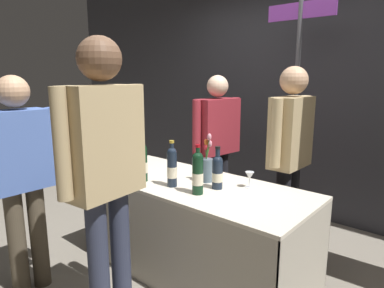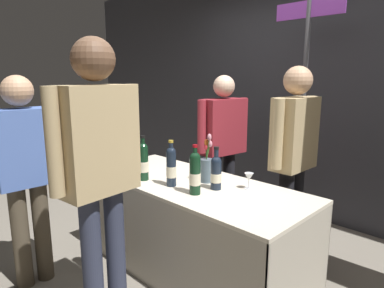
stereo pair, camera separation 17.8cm
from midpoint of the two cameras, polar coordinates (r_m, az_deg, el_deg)
The scene contains 15 objects.
ground_plane at distance 2.92m, azimuth -1.86°, elevation -20.52°, with size 12.00×12.00×0.00m, color gray.
back_partition at distance 3.92m, azimuth 15.61°, elevation 9.29°, with size 7.77×0.12×2.85m, color #2D2D33.
tasting_table at distance 2.68m, azimuth -1.94°, elevation -10.98°, with size 1.86×0.77×0.74m.
featured_wine_bottle at distance 2.47m, azimuth -5.47°, elevation -3.81°, with size 0.07×0.07×0.35m.
display_bottle_0 at distance 2.42m, azimuth 2.24°, elevation -4.67°, with size 0.08×0.08×0.31m.
display_bottle_1 at distance 2.84m, azimuth -13.17°, elevation -2.50°, with size 0.08×0.08×0.31m.
display_bottle_2 at distance 2.63m, azimuth -10.35°, elevation -2.99°, with size 0.08×0.08×0.35m.
display_bottle_3 at distance 2.31m, azimuth -1.23°, elevation -4.88°, with size 0.08×0.08×0.35m.
wine_glass_near_vendor at distance 2.48m, azimuth 7.71°, elevation -5.45°, with size 0.07×0.07×0.12m.
flower_vase at distance 2.59m, azimuth 0.49°, elevation -3.95°, with size 0.10×0.10×0.38m.
vendor_presenter at distance 3.40m, azimuth 2.73°, elevation 1.08°, with size 0.27×0.63×1.55m.
vendor_assistant at distance 2.84m, azimuth 14.56°, elevation -0.61°, with size 0.22×0.57×1.62m.
taster_foreground_right at distance 1.99m, azimuth -17.04°, elevation -2.98°, with size 0.25×0.61×1.75m.
taster_foreground_left at distance 2.64m, azimuth -28.77°, elevation -3.69°, with size 0.22×0.56×1.55m.
booth_signpost at distance 3.33m, azimuth 15.72°, elevation 8.10°, with size 0.64×0.04×2.23m.
Camera 1 is at (1.62, -1.87, 1.54)m, focal length 31.49 mm.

